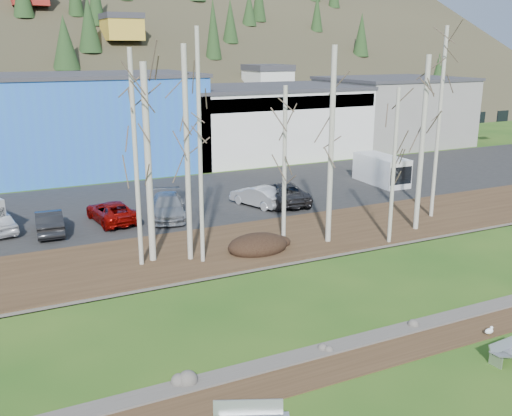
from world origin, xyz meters
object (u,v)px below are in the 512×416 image
bench_damaged (508,351)px  car_2 (112,212)px  van_white (383,170)px  car_5 (282,193)px  car_4 (258,196)px  car_3 (168,206)px  car_1 (49,222)px  seagull (489,331)px

bench_damaged → car_2: bearing=107.1°
car_2 → van_white: bearing=176.0°
bench_damaged → car_5: size_ratio=0.30×
car_4 → van_white: 11.73m
bench_damaged → car_2: (-8.78, 21.75, 0.43)m
car_2 → car_4: car_4 is taller
car_3 → car_5: car_5 is taller
car_5 → van_white: 9.97m
car_1 → seagull: bearing=127.5°
car_4 → car_5: car_5 is taller
bench_damaged → car_2: 23.46m
seagull → car_1: car_1 is taller
seagull → car_2: car_2 is taller
car_3 → van_white: bearing=20.6°
van_white → car_5: bearing=-167.9°
car_2 → seagull: bearing=108.6°
bench_damaged → car_4: 21.24m
car_1 → bench_damaged: bearing=123.8°
car_5 → car_2: bearing=3.9°
car_2 → van_white: van_white is taller
car_1 → van_white: size_ratio=0.83×
car_1 → car_3: 7.06m
car_2 → car_1: bearing=3.4°
car_1 → car_2: 3.76m
seagull → car_4: bearing=77.3°
bench_damaged → car_4: bearing=82.9°
car_1 → van_white: (24.89, 1.76, 0.39)m
bench_damaged → car_2: size_ratio=0.35×
car_4 → car_2: bearing=-22.9°
car_5 → seagull: bearing=92.1°
seagull → van_white: bearing=48.7°
car_3 → car_4: bearing=15.5°
car_3 → bench_damaged: bearing=-60.3°
car_3 → seagull: bearing=-57.0°
bench_damaged → seagull: 1.77m
car_3 → van_white: 17.91m
car_5 → van_white: van_white is taller
car_1 → van_white: van_white is taller
car_3 → car_1: bearing=-163.7°
bench_damaged → car_5: car_5 is taller
bench_damaged → car_4: (0.80, 21.21, 0.46)m
car_2 → car_3: 3.40m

